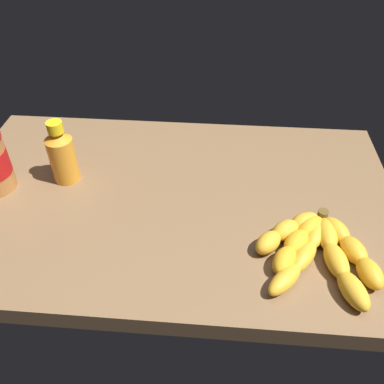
% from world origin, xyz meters
% --- Properties ---
extents(ground_plane, '(0.95, 0.59, 0.04)m').
position_xyz_m(ground_plane, '(0.00, 0.00, -0.02)').
color(ground_plane, brown).
extents(banana_bunch, '(0.23, 0.23, 0.04)m').
position_xyz_m(banana_bunch, '(-0.28, 0.14, 0.02)').
color(banana_bunch, gold).
rests_on(banana_bunch, ground_plane).
extents(honey_bottle, '(0.06, 0.06, 0.14)m').
position_xyz_m(honey_bottle, '(0.24, -0.04, 0.06)').
color(honey_bottle, orange).
rests_on(honey_bottle, ground_plane).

